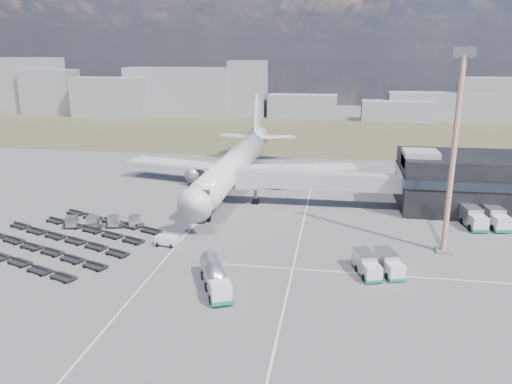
# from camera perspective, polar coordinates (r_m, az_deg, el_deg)

# --- Properties ---
(ground) EXTENTS (420.00, 420.00, 0.00)m
(ground) POSITION_cam_1_polar(r_m,az_deg,el_deg) (77.76, -7.09, -5.50)
(ground) COLOR #565659
(ground) RESTS_ON ground
(grass_strip) EXTENTS (420.00, 90.00, 0.01)m
(grass_strip) POSITION_cam_1_polar(r_m,az_deg,el_deg) (182.81, 2.66, 6.85)
(grass_strip) COLOR #453C29
(grass_strip) RESTS_ON ground
(lane_markings) EXTENTS (47.12, 110.00, 0.01)m
(lane_markings) POSITION_cam_1_polar(r_m,az_deg,el_deg) (78.44, 0.42, -5.18)
(lane_markings) COLOR silver
(lane_markings) RESTS_ON ground
(terminal) EXTENTS (30.40, 16.40, 11.00)m
(terminal) POSITION_cam_1_polar(r_m,az_deg,el_deg) (99.70, 24.60, 1.08)
(terminal) COLOR black
(terminal) RESTS_ON ground
(jet_bridge) EXTENTS (30.30, 3.80, 7.05)m
(jet_bridge) POSITION_cam_1_polar(r_m,az_deg,el_deg) (92.86, 5.85, 1.33)
(jet_bridge) COLOR #939399
(jet_bridge) RESTS_ON ground
(airliner) EXTENTS (51.59, 64.53, 17.62)m
(airliner) POSITION_cam_1_polar(r_m,az_deg,el_deg) (106.41, -2.30, 3.37)
(airliner) COLOR silver
(airliner) RESTS_ON ground
(skyline) EXTENTS (310.39, 27.09, 25.75)m
(skyline) POSITION_cam_1_polar(r_m,az_deg,el_deg) (224.96, 0.45, 11.10)
(skyline) COLOR gray
(skyline) RESTS_ON ground
(fuel_tanker) EXTENTS (6.14, 9.93, 3.15)m
(fuel_tanker) POSITION_cam_1_polar(r_m,az_deg,el_deg) (61.62, -4.69, -9.69)
(fuel_tanker) COLOR silver
(fuel_tanker) RESTS_ON ground
(pushback_tug) EXTENTS (3.46, 2.27, 1.46)m
(pushback_tug) POSITION_cam_1_polar(r_m,az_deg,el_deg) (76.09, -10.16, -5.53)
(pushback_tug) COLOR silver
(pushback_tug) RESTS_ON ground
(catering_truck) EXTENTS (4.45, 7.45, 3.20)m
(catering_truck) POSITION_cam_1_polar(r_m,az_deg,el_deg) (108.79, 2.72, 1.66)
(catering_truck) COLOR silver
(catering_truck) RESTS_ON ground
(service_trucks_near) EXTENTS (6.72, 7.41, 2.49)m
(service_trucks_near) POSITION_cam_1_polar(r_m,az_deg,el_deg) (67.45, 13.76, -8.00)
(service_trucks_near) COLOR silver
(service_trucks_near) RESTS_ON ground
(service_trucks_far) EXTENTS (7.20, 8.24, 3.00)m
(service_trucks_far) POSITION_cam_1_polar(r_m,az_deg,el_deg) (90.82, 24.55, -2.63)
(service_trucks_far) COLOR silver
(service_trucks_far) RESTS_ON ground
(uld_row) EXTENTS (13.12, 4.40, 1.81)m
(uld_row) POSITION_cam_1_polar(r_m,az_deg,el_deg) (86.01, -17.03, -3.23)
(uld_row) COLOR black
(uld_row) RESTS_ON ground
(baggage_dollies) EXTENTS (30.48, 28.14, 0.81)m
(baggage_dollies) POSITION_cam_1_polar(r_m,az_deg,el_deg) (82.19, -21.21, -5.00)
(baggage_dollies) COLOR black
(baggage_dollies) RESTS_ON ground
(floodlight_mast) EXTENTS (2.73, 2.21, 28.62)m
(floodlight_mast) POSITION_cam_1_polar(r_m,az_deg,el_deg) (73.93, 21.64, 3.98)
(floodlight_mast) COLOR #AD401B
(floodlight_mast) RESTS_ON ground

